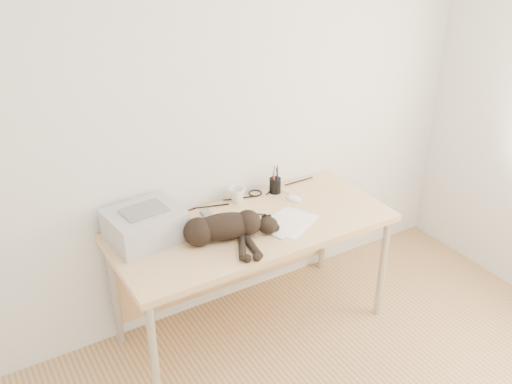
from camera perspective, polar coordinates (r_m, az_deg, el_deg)
wall_back at (r=3.27m, az=-3.58°, el=8.02°), size 3.50×0.00×3.50m
desk at (r=3.36m, az=-1.06°, el=-4.56°), size 1.60×0.70×0.74m
printer at (r=3.11m, az=-11.03°, el=-3.22°), size 0.41×0.36×0.18m
papers at (r=3.24m, az=3.24°, el=-3.07°), size 0.39×0.33×0.01m
cat at (r=3.05m, az=-3.47°, el=-3.70°), size 0.68×0.44×0.16m
mug at (r=3.44m, az=-1.91°, el=-0.30°), size 0.12×0.12×0.09m
pen_cup at (r=3.54m, az=1.92°, el=0.69°), size 0.07×0.07×0.18m
remote_grey at (r=3.27m, az=-4.63°, el=-2.62°), size 0.07×0.19×0.02m
remote_black at (r=3.23m, az=0.20°, el=-2.97°), size 0.13×0.15×0.02m
mouse at (r=3.48m, az=3.79°, el=-0.46°), size 0.09×0.13×0.04m
cable_tangle at (r=3.45m, az=-2.93°, el=-0.90°), size 1.36×0.09×0.01m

